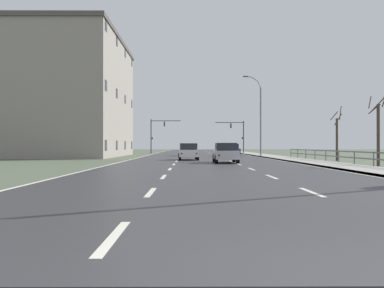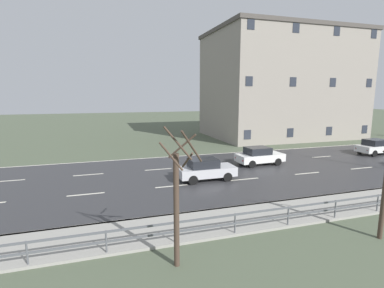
{
  "view_description": "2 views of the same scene",
  "coord_description": "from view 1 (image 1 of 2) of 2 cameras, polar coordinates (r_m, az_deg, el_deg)",
  "views": [
    {
      "loc": [
        -1.2,
        -3.69,
        1.38
      ],
      "look_at": [
        -0.82,
        63.38,
        1.61
      ],
      "focal_mm": 35.86,
      "sensor_mm": 36.0,
      "label": 1
    },
    {
      "loc": [
        20.74,
        19.25,
        6.09
      ],
      "look_at": [
        0.0,
        25.76,
        2.39
      ],
      "focal_mm": 27.51,
      "sensor_mm": 36.0,
      "label": 2
    }
  ],
  "objects": [
    {
      "name": "ground_plane",
      "position": [
        51.73,
        1.0,
        -1.8
      ],
      "size": [
        160.0,
        160.0,
        0.12
      ],
      "color": "#4C5642"
    },
    {
      "name": "road_asphalt_strip",
      "position": [
        63.71,
        0.75,
        -1.43
      ],
      "size": [
        14.0,
        120.0,
        0.03
      ],
      "color": "#303033",
      "rests_on": "ground"
    },
    {
      "name": "sidewalk_right",
      "position": [
        64.43,
        8.27,
        -1.37
      ],
      "size": [
        3.0,
        120.0,
        0.12
      ],
      "color": "gray",
      "rests_on": "ground"
    },
    {
      "name": "guardrail",
      "position": [
        26.68,
        24.14,
        -1.63
      ],
      "size": [
        0.07,
        35.06,
        1.0
      ],
      "color": "#515459",
      "rests_on": "ground"
    },
    {
      "name": "street_lamp_midground",
      "position": [
        48.33,
        10.02,
        4.01
      ],
      "size": [
        2.28,
        0.24,
        10.03
      ],
      "color": "slate",
      "rests_on": "ground"
    },
    {
      "name": "traffic_signal_right",
      "position": [
        65.33,
        6.88,
        1.79
      ],
      "size": [
        4.85,
        0.36,
        5.5
      ],
      "color": "#38383A",
      "rests_on": "ground"
    },
    {
      "name": "traffic_signal_left",
      "position": [
        66.43,
        -5.28,
        1.97
      ],
      "size": [
        5.2,
        0.36,
        5.87
      ],
      "color": "#38383A",
      "rests_on": "ground"
    },
    {
      "name": "car_near_right",
      "position": [
        49.68,
        -0.93,
        -0.86
      ],
      "size": [
        1.94,
        4.16,
        1.57
      ],
      "rotation": [
        0.0,
        0.0,
        0.03
      ],
      "color": "silver",
      "rests_on": "ground"
    },
    {
      "name": "car_mid_centre",
      "position": [
        55.52,
        5.44,
        -0.79
      ],
      "size": [
        2.02,
        4.2,
        1.57
      ],
      "rotation": [
        0.0,
        0.0,
        0.06
      ],
      "color": "black",
      "rests_on": "ground"
    },
    {
      "name": "car_near_left",
      "position": [
        36.01,
        -0.55,
        -1.12
      ],
      "size": [
        1.97,
        4.17,
        1.57
      ],
      "rotation": [
        0.0,
        0.0,
        0.04
      ],
      "color": "silver",
      "rests_on": "ground"
    },
    {
      "name": "car_far_left",
      "position": [
        30.11,
        5.0,
        -1.3
      ],
      "size": [
        1.84,
        4.1,
        1.57
      ],
      "rotation": [
        0.0,
        0.0,
        0.0
      ],
      "color": "#B7B7BC",
      "rests_on": "ground"
    },
    {
      "name": "car_distant",
      "position": [
        48.79,
        5.82,
        -0.88
      ],
      "size": [
        2.0,
        4.18,
        1.57
      ],
      "rotation": [
        0.0,
        0.0,
        0.05
      ],
      "color": "navy",
      "rests_on": "ground"
    },
    {
      "name": "brick_building",
      "position": [
        50.92,
        -18.19,
        6.59
      ],
      "size": [
        14.05,
        20.37,
        14.76
      ],
      "color": "gray",
      "rests_on": "ground"
    },
    {
      "name": "bare_tree_near",
      "position": [
        28.31,
        25.99,
        1.93
      ],
      "size": [
        1.57,
        1.52,
        5.11
      ],
      "color": "#423328",
      "rests_on": "ground"
    },
    {
      "name": "bare_tree_mid",
      "position": [
        36.6,
        20.76,
        0.96
      ],
      "size": [
        0.99,
        0.9,
        4.86
      ],
      "color": "#423328",
      "rests_on": "ground"
    }
  ]
}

